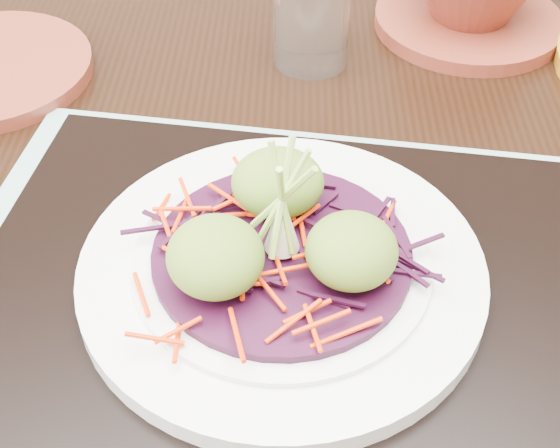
{
  "coord_description": "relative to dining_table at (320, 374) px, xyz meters",
  "views": [
    {
      "loc": [
        -0.03,
        -0.35,
        1.19
      ],
      "look_at": [
        -0.01,
        -0.0,
        0.86
      ],
      "focal_mm": 50.0,
      "sensor_mm": 36.0,
      "label": 1
    }
  ],
  "objects": [
    {
      "name": "dining_table",
      "position": [
        0.0,
        0.0,
        0.0
      ],
      "size": [
        1.37,
        0.97,
        0.81
      ],
      "rotation": [
        0.0,
        0.0,
        -0.08
      ],
      "color": "black",
      "rests_on": "ground"
    },
    {
      "name": "placemat",
      "position": [
        -0.03,
        -0.02,
        0.11
      ],
      "size": [
        0.5,
        0.43,
        0.0
      ],
      "primitive_type": "cube",
      "rotation": [
        0.0,
        0.0,
        -0.22
      ],
      "color": "#83A9A0",
      "rests_on": "dining_table"
    },
    {
      "name": "serving_tray",
      "position": [
        -0.03,
        -0.02,
        0.12
      ],
      "size": [
        0.43,
        0.36,
        0.02
      ],
      "primitive_type": "cube",
      "rotation": [
        0.0,
        0.0,
        -0.22
      ],
      "color": "black",
      "rests_on": "placemat"
    },
    {
      "name": "white_plate",
      "position": [
        -0.03,
        -0.02,
        0.14
      ],
      "size": [
        0.25,
        0.25,
        0.02
      ],
      "color": "white",
      "rests_on": "serving_tray"
    },
    {
      "name": "cabbage_bed",
      "position": [
        -0.03,
        -0.02,
        0.15
      ],
      "size": [
        0.16,
        0.16,
        0.01
      ],
      "primitive_type": "cylinder",
      "color": "#320A23",
      "rests_on": "white_plate"
    },
    {
      "name": "carrot_julienne",
      "position": [
        -0.03,
        -0.02,
        0.16
      ],
      "size": [
        0.19,
        0.19,
        0.01
      ],
      "primitive_type": null,
      "color": "red",
      "rests_on": "cabbage_bed"
    },
    {
      "name": "guacamole_scoops",
      "position": [
        -0.03,
        -0.02,
        0.17
      ],
      "size": [
        0.13,
        0.12,
        0.04
      ],
      "color": "olive",
      "rests_on": "cabbage_bed"
    },
    {
      "name": "scallion_garnish",
      "position": [
        -0.03,
        -0.02,
        0.19
      ],
      "size": [
        0.06,
        0.06,
        0.09
      ],
      "primitive_type": null,
      "color": "#9BC74F",
      "rests_on": "cabbage_bed"
    },
    {
      "name": "water_glass",
      "position": [
        0.01,
        0.26,
        0.15
      ],
      "size": [
        0.07,
        0.07,
        0.09
      ],
      "primitive_type": "cylinder",
      "rotation": [
        0.0,
        0.0,
        0.0
      ],
      "color": "white",
      "rests_on": "dining_table"
    }
  ]
}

